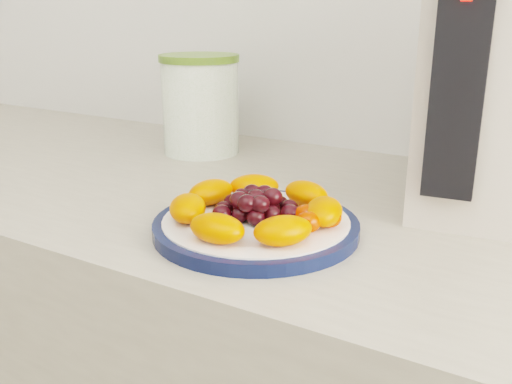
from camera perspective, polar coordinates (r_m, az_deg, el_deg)
The scene contains 7 objects.
plate_rim at distance 0.66m, azimuth -0.00°, elevation -3.49°, with size 0.24×0.24×0.01m, color #0B1639.
plate_face at distance 0.66m, azimuth -0.00°, elevation -3.41°, with size 0.22×0.22×0.02m, color white.
canister at distance 1.02m, azimuth -5.57°, elevation 8.36°, with size 0.13×0.13×0.16m, color #3A7317.
canister_lid at distance 1.01m, azimuth -5.72°, elevation 13.19°, with size 0.14×0.14×0.01m, color #577A29.
appliance_body at distance 0.79m, azimuth 23.84°, elevation 10.05°, with size 0.19×0.26×0.32m, color beige.
appliance_panel at distance 0.66m, azimuth 19.52°, elevation 9.64°, with size 0.06×0.02×0.24m, color black.
fruit_plate at distance 0.66m, azimuth 0.27°, elevation -1.43°, with size 0.21×0.20×0.04m.
Camera 1 is at (0.38, 0.53, 1.15)m, focal length 40.00 mm.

